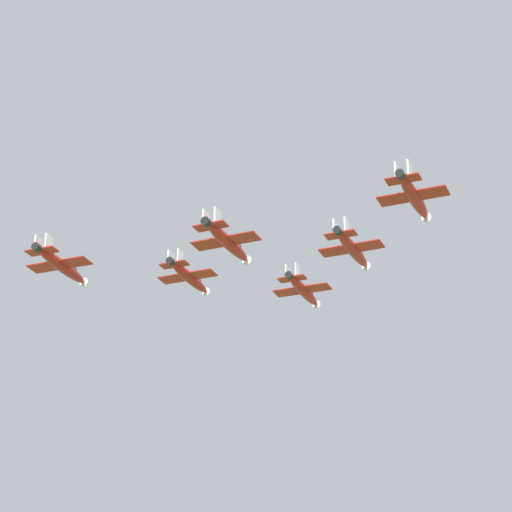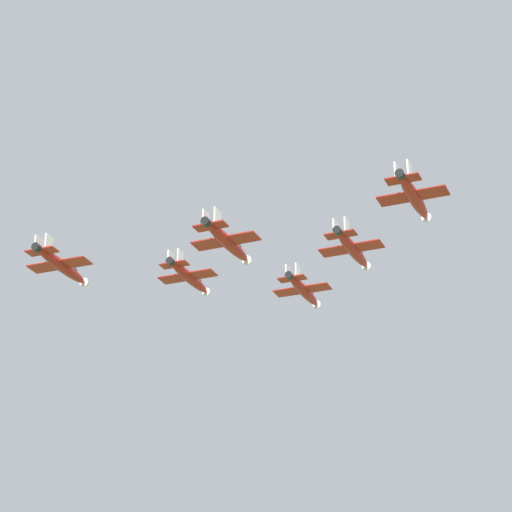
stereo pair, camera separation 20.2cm
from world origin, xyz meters
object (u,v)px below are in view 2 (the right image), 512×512
at_px(jet_lead, 304,290).
at_px(jet_right_outer, 414,197).
at_px(jet_left_outer, 62,266).
at_px(jet_slot_rear, 228,242).
at_px(jet_right_wingman, 353,249).
at_px(jet_left_wingman, 189,277).

xyz_separation_m(jet_lead, jet_right_outer, (-10.19, -46.65, -3.29)).
height_order(jet_left_outer, jet_slot_rear, jet_left_outer).
xyz_separation_m(jet_right_outer, jet_slot_rear, (-18.75, 24.59, -2.16)).
bearing_deg(jet_right_wingman, jet_left_wingman, 90.58).
height_order(jet_left_wingman, jet_slot_rear, jet_left_wingman).
relative_size(jet_lead, jet_right_outer, 1.01).
xyz_separation_m(jet_left_outer, jet_right_outer, (37.50, -49.19, 1.23)).
xyz_separation_m(jet_lead, jet_left_outer, (-47.68, 2.54, -4.52)).
bearing_deg(jet_lead, jet_right_wingman, -139.88).
height_order(jet_lead, jet_left_wingman, jet_lead).
height_order(jet_right_outer, jet_slot_rear, jet_right_outer).
height_order(jet_lead, jet_right_outer, jet_lead).
relative_size(jet_left_wingman, jet_right_outer, 0.98).
height_order(jet_right_wingman, jet_left_outer, jet_right_wingman).
xyz_separation_m(jet_left_wingman, jet_right_outer, (13.66, -47.92, -1.34)).
bearing_deg(jet_slot_rear, jet_right_outer, -89.04).
distance_m(jet_left_wingman, jet_slot_rear, 24.13).
xyz_separation_m(jet_right_wingman, jet_right_outer, (-5.09, -23.33, -1.60)).
distance_m(jet_right_wingman, jet_right_outer, 23.93).
distance_m(jet_lead, jet_left_wingman, 23.96).
distance_m(jet_right_outer, jet_slot_rear, 31.00).
height_order(jet_right_wingman, jet_right_outer, jet_right_wingman).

